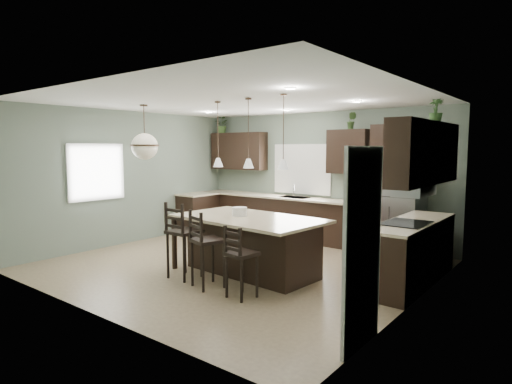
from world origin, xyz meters
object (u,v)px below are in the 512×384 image
object	(u,v)px
serving_dish	(240,212)
bar_stool_center	(208,249)
kitchen_island	(249,246)
bar_stool_right	(242,262)
plant_back_left	(222,125)
bar_stool_left	(184,240)
refrigerator	(397,207)

from	to	relation	value
serving_dish	bar_stool_center	xyz separation A→B (m)	(0.16, -0.90, -0.43)
bar_stool_center	kitchen_island	bearing A→B (deg)	105.04
bar_stool_right	plant_back_left	bearing A→B (deg)	141.61
bar_stool_center	bar_stool_right	bearing A→B (deg)	14.38
serving_dish	plant_back_left	bearing A→B (deg)	136.18
serving_dish	bar_stool_left	size ratio (longest dim) A/B	0.20
bar_stool_right	plant_back_left	distance (m)	5.71
kitchen_island	plant_back_left	world-z (taller)	plant_back_left
serving_dish	bar_stool_right	distance (m)	1.34
plant_back_left	kitchen_island	bearing A→B (deg)	-42.09
bar_stool_right	refrigerator	bearing A→B (deg)	83.63
kitchen_island	plant_back_left	xyz separation A→B (m)	(-3.13, 2.82, 2.14)
refrigerator	bar_stool_right	bearing A→B (deg)	-102.91
bar_stool_center	plant_back_left	xyz separation A→B (m)	(-3.09, 3.71, 2.03)
bar_stool_left	bar_stool_right	bearing A→B (deg)	-6.76
bar_stool_right	bar_stool_left	bearing A→B (deg)	-179.76
kitchen_island	plant_back_left	size ratio (longest dim) A/B	5.96
bar_stool_right	plant_back_left	size ratio (longest dim) A/B	2.47
refrigerator	serving_dish	distance (m)	3.08
bar_stool_left	bar_stool_right	xyz separation A→B (m)	(1.28, -0.14, -0.10)
plant_back_left	bar_stool_left	bearing A→B (deg)	-55.48
bar_stool_left	bar_stool_center	bearing A→B (deg)	-10.01
bar_stool_center	refrigerator	bearing A→B (deg)	84.79
kitchen_island	bar_stool_center	bearing A→B (deg)	-88.41
bar_stool_left	plant_back_left	xyz separation A→B (m)	(-2.48, 3.61, 2.00)
bar_stool_left	plant_back_left	bearing A→B (deg)	124.05
bar_stool_left	bar_stool_right	world-z (taller)	bar_stool_left
serving_dish	bar_stool_right	bearing A→B (deg)	-48.53
kitchen_island	plant_back_left	distance (m)	4.73
refrigerator	serving_dish	world-z (taller)	refrigerator
serving_dish	bar_stool_right	xyz separation A→B (m)	(0.83, -0.94, -0.50)
serving_dish	bar_stool_left	distance (m)	1.00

